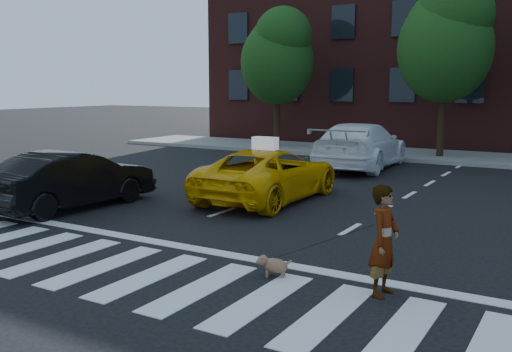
% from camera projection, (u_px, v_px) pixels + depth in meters
% --- Properties ---
extents(ground, '(120.00, 120.00, 0.00)m').
position_uv_depth(ground, '(149.00, 277.00, 8.88)').
color(ground, black).
rests_on(ground, ground).
extents(crosswalk, '(13.00, 2.40, 0.01)m').
position_uv_depth(crosswalk, '(149.00, 276.00, 8.88)').
color(crosswalk, silver).
rests_on(crosswalk, ground).
extents(stop_line, '(12.00, 0.30, 0.01)m').
position_uv_depth(stop_line, '(209.00, 251.00, 10.24)').
color(stop_line, silver).
rests_on(stop_line, ground).
extents(sidewalk_far, '(30.00, 4.00, 0.15)m').
position_uv_depth(sidewalk_far, '(430.00, 156.00, 23.74)').
color(sidewalk_far, slate).
rests_on(sidewalk_far, ground).
extents(building, '(26.00, 10.00, 12.00)m').
position_uv_depth(building, '(472.00, 26.00, 29.19)').
color(building, '#4B1E1A').
rests_on(building, ground).
extents(tree_left, '(3.39, 3.38, 6.50)m').
position_uv_depth(tree_left, '(278.00, 53.00, 26.14)').
color(tree_left, black).
rests_on(tree_left, ground).
extents(tree_mid, '(3.69, 3.69, 7.10)m').
position_uv_depth(tree_mid, '(446.00, 37.00, 22.29)').
color(tree_mid, black).
rests_on(tree_mid, ground).
extents(taxi, '(2.27, 4.84, 1.34)m').
position_uv_depth(taxi, '(269.00, 174.00, 14.82)').
color(taxi, '#E8A904').
rests_on(taxi, ground).
extents(black_sedan, '(1.73, 4.33, 1.40)m').
position_uv_depth(black_sedan, '(72.00, 180.00, 13.79)').
color(black_sedan, black).
rests_on(black_sedan, ground).
extents(white_suv, '(2.70, 5.82, 1.65)m').
position_uv_depth(white_suv, '(361.00, 146.00, 20.53)').
color(white_suv, white).
rests_on(white_suv, ground).
extents(woman, '(0.42, 0.60, 1.58)m').
position_uv_depth(woman, '(384.00, 241.00, 7.99)').
color(woman, '#999999').
rests_on(woman, ground).
extents(dog, '(0.57, 0.32, 0.33)m').
position_uv_depth(dog, '(273.00, 265.00, 8.86)').
color(dog, '#916D49').
rests_on(dog, ground).
extents(taxi_sign, '(0.65, 0.29, 0.32)m').
position_uv_depth(taxi_sign, '(265.00, 143.00, 14.52)').
color(taxi_sign, white).
rests_on(taxi_sign, taxi).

